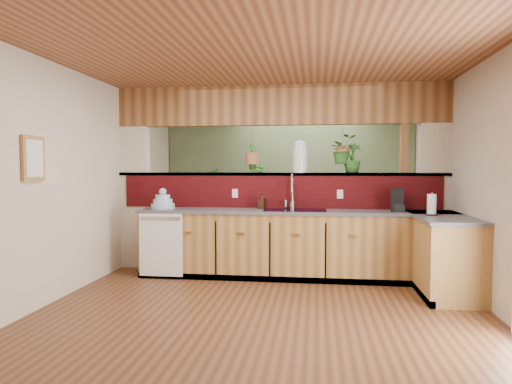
# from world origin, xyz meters

# --- Properties ---
(ground) EXTENTS (4.60, 7.00, 0.01)m
(ground) POSITION_xyz_m (0.00, 0.00, 0.00)
(ground) COLOR #56301A
(ground) RESTS_ON ground
(ceiling) EXTENTS (4.60, 7.00, 0.01)m
(ceiling) POSITION_xyz_m (0.00, 0.00, 2.60)
(ceiling) COLOR brown
(ceiling) RESTS_ON ground
(wall_back) EXTENTS (4.60, 0.02, 2.60)m
(wall_back) POSITION_xyz_m (0.00, 3.50, 1.30)
(wall_back) COLOR beige
(wall_back) RESTS_ON ground
(wall_front) EXTENTS (4.60, 0.02, 2.60)m
(wall_front) POSITION_xyz_m (0.00, -3.50, 1.30)
(wall_front) COLOR beige
(wall_front) RESTS_ON ground
(wall_left) EXTENTS (0.02, 7.00, 2.60)m
(wall_left) POSITION_xyz_m (-2.30, 0.00, 1.30)
(wall_left) COLOR beige
(wall_left) RESTS_ON ground
(wall_right) EXTENTS (0.02, 7.00, 2.60)m
(wall_right) POSITION_xyz_m (2.30, 0.00, 1.30)
(wall_right) COLOR beige
(wall_right) RESTS_ON ground
(pass_through_partition) EXTENTS (4.60, 0.21, 2.60)m
(pass_through_partition) POSITION_xyz_m (0.03, 1.35, 1.19)
(pass_through_partition) COLOR beige
(pass_through_partition) RESTS_ON ground
(pass_through_ledge) EXTENTS (4.60, 0.21, 0.04)m
(pass_through_ledge) POSITION_xyz_m (0.00, 1.35, 1.37)
(pass_through_ledge) COLOR brown
(pass_through_ledge) RESTS_ON ground
(header_beam) EXTENTS (4.60, 0.15, 0.55)m
(header_beam) POSITION_xyz_m (0.00, 1.35, 2.33)
(header_beam) COLOR brown
(header_beam) RESTS_ON ground
(sage_backwall) EXTENTS (4.55, 0.02, 2.55)m
(sage_backwall) POSITION_xyz_m (0.00, 3.48, 1.30)
(sage_backwall) COLOR #5D724E
(sage_backwall) RESTS_ON ground
(countertop) EXTENTS (4.14, 1.52, 0.90)m
(countertop) POSITION_xyz_m (0.84, 0.87, 0.45)
(countertop) COLOR olive
(countertop) RESTS_ON ground
(dishwasher) EXTENTS (0.58, 0.03, 0.82)m
(dishwasher) POSITION_xyz_m (-1.48, 0.66, 0.46)
(dishwasher) COLOR white
(dishwasher) RESTS_ON ground
(navy_sink) EXTENTS (0.82, 0.50, 0.18)m
(navy_sink) POSITION_xyz_m (0.25, 0.98, 0.82)
(navy_sink) COLOR black
(navy_sink) RESTS_ON countertop
(framed_print) EXTENTS (0.04, 0.35, 0.45)m
(framed_print) POSITION_xyz_m (-2.27, -0.80, 1.55)
(framed_print) COLOR olive
(framed_print) RESTS_ON wall_left
(faucet) EXTENTS (0.21, 0.21, 0.48)m
(faucet) POSITION_xyz_m (0.20, 1.13, 1.16)
(faucet) COLOR #B7B7B2
(faucet) RESTS_ON countertop
(dish_stack) EXTENTS (0.32, 0.32, 0.28)m
(dish_stack) POSITION_xyz_m (-1.55, 0.96, 0.99)
(dish_stack) COLOR #A4B9D4
(dish_stack) RESTS_ON countertop
(soap_dispenser) EXTENTS (0.11, 0.11, 0.20)m
(soap_dispenser) POSITION_xyz_m (-0.20, 1.11, 1.00)
(soap_dispenser) COLOR #342013
(soap_dispenser) RESTS_ON countertop
(coffee_maker) EXTENTS (0.16, 0.27, 0.30)m
(coffee_maker) POSITION_xyz_m (1.56, 0.97, 1.04)
(coffee_maker) COLOR black
(coffee_maker) RESTS_ON countertop
(paper_towel) EXTENTS (0.12, 0.12, 0.27)m
(paper_towel) POSITION_xyz_m (1.87, 0.52, 1.02)
(paper_towel) COLOR black
(paper_towel) RESTS_ON countertop
(glass_jar) EXTENTS (0.20, 0.20, 0.45)m
(glass_jar) POSITION_xyz_m (0.30, 1.35, 1.61)
(glass_jar) COLOR silver
(glass_jar) RESTS_ON pass_through_ledge
(ledge_plant_right) EXTENTS (0.25, 0.25, 0.41)m
(ledge_plant_right) POSITION_xyz_m (1.01, 1.35, 1.59)
(ledge_plant_right) COLOR #25561D
(ledge_plant_right) RESTS_ON pass_through_ledge
(hanging_plant_a) EXTENTS (0.25, 0.21, 0.54)m
(hanging_plant_a) POSITION_xyz_m (-0.37, 1.35, 1.75)
(hanging_plant_a) COLOR brown
(hanging_plant_a) RESTS_ON header_beam
(hanging_plant_b) EXTENTS (0.44, 0.41, 0.51)m
(hanging_plant_b) POSITION_xyz_m (0.88, 1.35, 1.88)
(hanging_plant_b) COLOR brown
(hanging_plant_b) RESTS_ON header_beam
(shelving_console) EXTENTS (1.58, 0.60, 1.03)m
(shelving_console) POSITION_xyz_m (-0.88, 3.25, 0.50)
(shelving_console) COLOR black
(shelving_console) RESTS_ON ground
(shelf_plant_a) EXTENTS (0.27, 0.23, 0.44)m
(shelf_plant_a) POSITION_xyz_m (-1.32, 3.25, 1.23)
(shelf_plant_a) COLOR #25561D
(shelf_plant_a) RESTS_ON shelving_console
(shelf_plant_b) EXTENTS (0.39, 0.39, 0.52)m
(shelf_plant_b) POSITION_xyz_m (-0.49, 3.25, 1.27)
(shelf_plant_b) COLOR #25561D
(shelf_plant_b) RESTS_ON shelving_console
(floor_plant) EXTENTS (0.80, 0.74, 0.74)m
(floor_plant) POSITION_xyz_m (1.13, 2.74, 0.37)
(floor_plant) COLOR #25561D
(floor_plant) RESTS_ON ground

